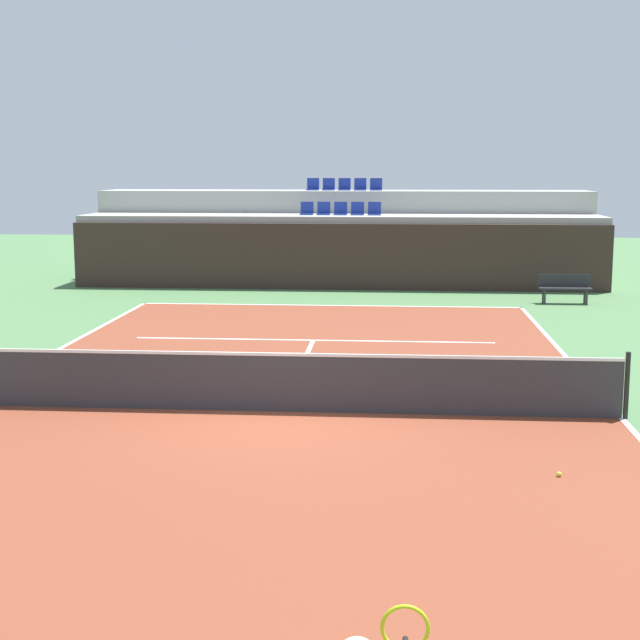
% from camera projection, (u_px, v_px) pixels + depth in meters
% --- Properties ---
extents(ground_plane, '(80.00, 80.00, 0.00)m').
position_uv_depth(ground_plane, '(279.00, 412.00, 15.23)').
color(ground_plane, '#477042').
extents(court_surface, '(11.00, 24.00, 0.01)m').
position_uv_depth(court_surface, '(279.00, 412.00, 15.23)').
color(court_surface, brown).
rests_on(court_surface, ground_plane).
extents(baseline_far, '(11.00, 0.10, 0.00)m').
position_uv_depth(baseline_far, '(330.00, 305.00, 26.99)').
color(baseline_far, white).
rests_on(baseline_far, court_surface).
extents(sideline_right, '(0.10, 24.00, 0.00)m').
position_uv_depth(sideline_right, '(622.00, 418.00, 14.80)').
color(sideline_right, white).
rests_on(sideline_right, court_surface).
extents(service_line_far, '(8.26, 0.10, 0.00)m').
position_uv_depth(service_line_far, '(313.00, 340.00, 21.52)').
color(service_line_far, white).
rests_on(service_line_far, court_surface).
extents(centre_service_line, '(0.10, 6.40, 0.00)m').
position_uv_depth(centre_service_line, '(299.00, 370.00, 18.38)').
color(centre_service_line, white).
rests_on(centre_service_line, court_surface).
extents(back_wall, '(17.49, 0.30, 2.15)m').
position_uv_depth(back_wall, '(338.00, 257.00, 30.49)').
color(back_wall, '#33231E').
rests_on(back_wall, ground_plane).
extents(stands_tier_lower, '(17.49, 2.40, 2.36)m').
position_uv_depth(stands_tier_lower, '(340.00, 250.00, 31.80)').
color(stands_tier_lower, '#9E9E99').
rests_on(stands_tier_lower, ground_plane).
extents(stands_tier_upper, '(17.49, 2.40, 3.13)m').
position_uv_depth(stands_tier_upper, '(344.00, 234.00, 34.10)').
color(stands_tier_upper, '#9E9E99').
rests_on(stands_tier_upper, ground_plane).
extents(seating_row_lower, '(2.73, 0.44, 0.44)m').
position_uv_depth(seating_row_lower, '(341.00, 211.00, 31.69)').
color(seating_row_lower, navy).
rests_on(seating_row_lower, stands_tier_lower).
extents(seating_row_upper, '(2.73, 0.44, 0.44)m').
position_uv_depth(seating_row_upper, '(344.00, 187.00, 33.93)').
color(seating_row_upper, navy).
rests_on(seating_row_upper, stands_tier_upper).
extents(tennis_net, '(11.08, 0.08, 1.07)m').
position_uv_depth(tennis_net, '(279.00, 381.00, 15.15)').
color(tennis_net, black).
rests_on(tennis_net, court_surface).
extents(player_bench, '(1.50, 0.40, 0.85)m').
position_uv_depth(player_bench, '(565.00, 286.00, 27.40)').
color(player_bench, '#232328').
rests_on(player_bench, ground_plane).
extents(tennis_ball_0, '(0.07, 0.07, 0.07)m').
position_uv_depth(tennis_ball_0, '(559.00, 474.00, 12.00)').
color(tennis_ball_0, '#CCE033').
rests_on(tennis_ball_0, court_surface).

